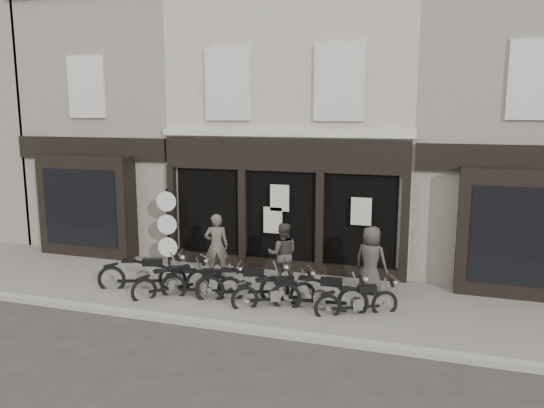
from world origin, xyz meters
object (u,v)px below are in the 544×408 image
(motorcycle_1, at_px, (172,284))
(man_right, at_px, (371,260))
(motorcycle_0, at_px, (143,276))
(advert_sign_post, at_px, (168,231))
(motorcycle_5, at_px, (320,297))
(man_centre, at_px, (283,254))
(motorcycle_6, at_px, (357,303))
(motorcycle_2, at_px, (203,286))
(man_left, at_px, (216,246))
(motorcycle_4, at_px, (275,294))
(motorcycle_3, at_px, (243,287))

(motorcycle_1, height_order, man_right, man_right)
(motorcycle_0, relative_size, advert_sign_post, 0.91)
(motorcycle_0, relative_size, motorcycle_1, 1.30)
(motorcycle_0, distance_m, advert_sign_post, 2.21)
(motorcycle_5, distance_m, man_centre, 2.09)
(motorcycle_6, relative_size, man_right, 1.05)
(motorcycle_0, height_order, motorcycle_2, motorcycle_0)
(man_left, bearing_deg, motorcycle_5, 133.15)
(man_centre, height_order, advert_sign_post, advert_sign_post)
(man_left, bearing_deg, motorcycle_4, 122.17)
(man_left, xyz_separation_m, advert_sign_post, (-1.82, 0.58, 0.17))
(motorcycle_2, xyz_separation_m, man_centre, (1.59, 1.56, 0.55))
(motorcycle_5, relative_size, man_left, 1.27)
(motorcycle_5, bearing_deg, motorcycle_4, 178.39)
(motorcycle_5, bearing_deg, motorcycle_0, 174.04)
(motorcycle_2, xyz_separation_m, man_left, (-0.32, 1.58, 0.61))
(motorcycle_1, relative_size, motorcycle_2, 0.81)
(motorcycle_0, bearing_deg, advert_sign_post, 81.37)
(motorcycle_2, bearing_deg, man_left, 91.07)
(motorcycle_1, distance_m, man_left, 1.81)
(motorcycle_3, height_order, motorcycle_4, motorcycle_3)
(motorcycle_2, relative_size, advert_sign_post, 0.86)
(man_centre, bearing_deg, motorcycle_1, 17.71)
(motorcycle_2, height_order, advert_sign_post, advert_sign_post)
(motorcycle_3, bearing_deg, motorcycle_0, 162.92)
(man_left, height_order, man_right, man_left)
(motorcycle_0, height_order, motorcycle_4, motorcycle_0)
(motorcycle_2, height_order, motorcycle_6, motorcycle_2)
(motorcycle_3, distance_m, motorcycle_5, 1.93)
(motorcycle_0, height_order, advert_sign_post, advert_sign_post)
(motorcycle_2, distance_m, motorcycle_4, 1.88)
(motorcycle_3, relative_size, man_left, 1.26)
(motorcycle_0, distance_m, motorcycle_6, 5.57)
(motorcycle_2, relative_size, motorcycle_4, 1.13)
(motorcycle_3, height_order, man_centre, man_centre)
(motorcycle_4, bearing_deg, motorcycle_6, -28.32)
(motorcycle_1, bearing_deg, motorcycle_6, -47.18)
(motorcycle_3, distance_m, motorcycle_4, 0.86)
(motorcycle_1, distance_m, advert_sign_post, 2.70)
(motorcycle_3, distance_m, man_left, 2.06)
(motorcycle_5, xyz_separation_m, man_right, (0.95, 1.48, 0.55))
(motorcycle_0, distance_m, motorcycle_3, 2.78)
(motorcycle_0, height_order, man_right, man_right)
(motorcycle_4, xyz_separation_m, motorcycle_6, (1.94, 0.07, -0.01))
(man_left, xyz_separation_m, man_centre, (1.91, -0.02, -0.06))
(man_centre, distance_m, advert_sign_post, 3.79)
(motorcycle_3, distance_m, motorcycle_6, 2.79)
(motorcycle_0, distance_m, man_left, 2.13)
(motorcycle_0, relative_size, man_right, 1.28)
(motorcycle_2, bearing_deg, motorcycle_6, -9.30)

